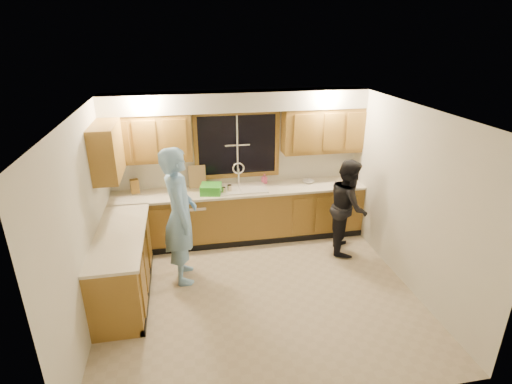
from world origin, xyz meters
The scene contains 26 objects.
floor centered at (0.00, 0.00, 0.00)m, with size 4.20×4.20×0.00m, color #B6A78C.
ceiling centered at (0.00, 0.00, 2.50)m, with size 4.20×4.20×0.00m, color white.
wall_back centered at (0.00, 1.90, 1.25)m, with size 4.20×4.20×0.00m, color silver.
wall_left centered at (-2.10, 0.00, 1.25)m, with size 3.80×3.80×0.00m, color silver.
wall_right centered at (2.10, 0.00, 1.25)m, with size 3.80×3.80×0.00m, color silver.
base_cabinets_back centered at (0.00, 1.60, 0.44)m, with size 4.20×0.60×0.88m, color olive.
base_cabinets_left centered at (-1.80, 0.35, 0.44)m, with size 0.60×1.90×0.88m, color olive.
countertop_back centered at (0.00, 1.58, 0.90)m, with size 4.20×0.63×0.04m, color beige.
countertop_left centered at (-1.79, 0.35, 0.90)m, with size 0.63×1.90×0.04m, color beige.
upper_cabinets_left centered at (-1.43, 1.73, 1.83)m, with size 1.35×0.33×0.75m, color olive.
upper_cabinets_right centered at (1.43, 1.73, 1.83)m, with size 1.35×0.33×0.75m, color olive.
upper_cabinets_return centered at (-1.94, 1.12, 1.83)m, with size 0.33×0.90×0.75m, color olive.
soffit centered at (0.00, 1.72, 2.35)m, with size 4.20×0.35×0.30m, color beige.
window_frame centered at (0.00, 1.89, 1.60)m, with size 1.44×0.03×1.14m.
sink centered at (0.00, 1.60, 0.86)m, with size 0.86×0.52×0.57m.
dishwasher centered at (-0.85, 1.59, 0.41)m, with size 0.60×0.56×0.82m, color white.
stove centered at (-1.80, -0.22, 0.45)m, with size 0.58×0.75×0.90m, color white.
man centered at (-1.00, 0.58, 0.99)m, with size 0.72×0.47×1.98m, color #7BB1E8.
woman centered at (1.63, 0.91, 0.77)m, with size 0.75×0.58×1.54m, color black.
knife_block centered at (-1.70, 1.75, 1.04)m, with size 0.13×0.11×0.23m, color olive.
cutting_board centered at (-0.69, 1.82, 1.11)m, with size 0.28×0.02×0.38m, color tan.
dish_crate centered at (-0.50, 1.50, 1.00)m, with size 0.33×0.30×0.15m, color green.
soap_bottle centered at (0.45, 1.79, 1.00)m, with size 0.08×0.08×0.17m, color #E8588C.
bowl centered at (1.20, 1.67, 0.94)m, with size 0.19×0.19×0.05m, color silver.
can_left centered at (-0.29, 1.45, 0.98)m, with size 0.06×0.06×0.11m, color #BFAF93.
can_right centered at (-0.20, 1.50, 0.98)m, with size 0.07×0.07×0.13m, color #BFAF93.
Camera 1 is at (-0.90, -4.51, 3.38)m, focal length 28.00 mm.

